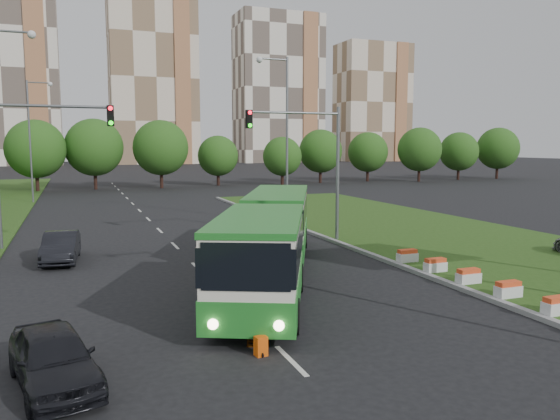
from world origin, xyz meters
name	(u,v)px	position (x,y,z in m)	size (l,w,h in m)	color
ground	(305,294)	(0.00, 0.00, 0.00)	(360.00, 360.00, 0.00)	black
grass_median	(448,239)	(13.00, 8.00, 0.07)	(14.00, 60.00, 0.15)	#254814
median_kerb	(347,246)	(6.05, 8.00, 0.09)	(0.30, 60.00, 0.18)	gray
lane_markings	(155,226)	(-3.00, 20.00, 0.00)	(0.20, 100.00, 0.01)	silver
flower_planters	(487,282)	(6.70, -2.50, 0.45)	(1.10, 11.50, 0.60)	silver
traffic_mast_median	(313,152)	(4.78, 10.00, 5.35)	(5.76, 0.32, 8.00)	slate
traffic_mast_left	(25,154)	(-10.38, 9.00, 5.35)	(5.76, 0.32, 8.00)	slate
street_lamps	(179,141)	(-3.00, 10.00, 6.00)	(36.00, 60.00, 12.00)	slate
tree_line	(214,154)	(10.00, 55.00, 4.50)	(120.00, 8.00, 9.00)	#1F4F15
apartment_tower_cwest	(4,70)	(-25.00, 150.00, 26.00)	(28.00, 15.00, 52.00)	silver
apartment_tower_ceast	(153,80)	(15.00, 150.00, 25.00)	(25.00, 15.00, 50.00)	beige
apartment_tower_east	(278,90)	(55.00, 150.00, 23.50)	(27.00, 15.00, 47.00)	silver
midrise_east	(372,103)	(90.00, 150.00, 20.00)	(24.00, 14.00, 40.00)	beige
articulated_bus	(264,236)	(-0.60, 3.19, 1.81)	(2.80, 17.98, 2.96)	silver
car_left_near	(54,358)	(-8.93, -5.45, 0.72)	(1.71, 4.24, 1.45)	black
car_left_far	(61,247)	(-9.05, 9.69, 0.74)	(1.57, 4.49, 1.48)	black
pedestrian	(250,314)	(-3.67, -4.48, 0.93)	(0.68, 0.45, 1.86)	gray
shopping_trolley	(261,346)	(-3.65, -5.38, 0.27)	(0.32, 0.34, 0.55)	#DB4F0B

